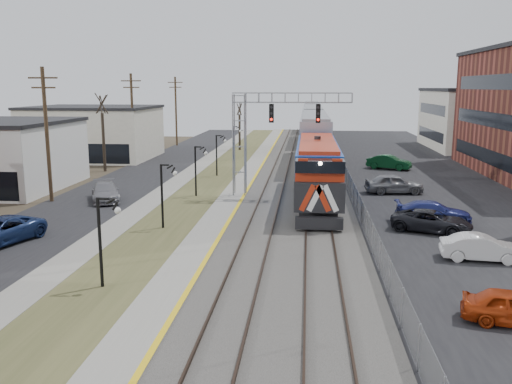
# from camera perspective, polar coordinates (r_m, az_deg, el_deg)

# --- Properties ---
(street_west) EXTENTS (7.00, 120.00, 0.04)m
(street_west) POSITION_cam_1_polar(r_m,az_deg,el_deg) (51.85, -12.90, 1.25)
(street_west) COLOR black
(street_west) RESTS_ON ground
(sidewalk) EXTENTS (2.00, 120.00, 0.08)m
(sidewalk) POSITION_cam_1_polar(r_m,az_deg,el_deg) (50.62, -8.05, 1.21)
(sidewalk) COLOR gray
(sidewalk) RESTS_ON ground
(grass_median) EXTENTS (4.00, 120.00, 0.06)m
(grass_median) POSITION_cam_1_polar(r_m,az_deg,el_deg) (50.01, -4.71, 1.16)
(grass_median) COLOR #434726
(grass_median) RESTS_ON ground
(platform) EXTENTS (2.00, 120.00, 0.24)m
(platform) POSITION_cam_1_polar(r_m,az_deg,el_deg) (49.56, -1.29, 1.21)
(platform) COLOR gray
(platform) RESTS_ON ground
(ballast_bed) EXTENTS (8.00, 120.00, 0.20)m
(ballast_bed) POSITION_cam_1_polar(r_m,az_deg,el_deg) (49.24, 4.50, 1.09)
(ballast_bed) COLOR #595651
(ballast_bed) RESTS_ON ground
(parking_lot) EXTENTS (16.00, 120.00, 0.04)m
(parking_lot) POSITION_cam_1_polar(r_m,az_deg,el_deg) (50.52, 18.23, 0.72)
(parking_lot) COLOR black
(parking_lot) RESTS_ON ground
(platform_edge) EXTENTS (0.24, 120.00, 0.01)m
(platform_edge) POSITION_cam_1_polar(r_m,az_deg,el_deg) (49.44, -0.28, 1.33)
(platform_edge) COLOR gold
(platform_edge) RESTS_ON platform
(track_near) EXTENTS (1.58, 120.00, 0.15)m
(track_near) POSITION_cam_1_polar(r_m,az_deg,el_deg) (49.28, 2.17, 1.33)
(track_near) COLOR #2D2119
(track_near) RESTS_ON ballast_bed
(track_far) EXTENTS (1.58, 120.00, 0.15)m
(track_far) POSITION_cam_1_polar(r_m,az_deg,el_deg) (49.21, 6.25, 1.26)
(track_far) COLOR #2D2119
(track_far) RESTS_ON ballast_bed
(train) EXTENTS (3.00, 85.85, 5.33)m
(train) POSITION_cam_1_polar(r_m,az_deg,el_deg) (75.66, 6.03, 6.67)
(train) COLOR #133D9E
(train) RESTS_ON ground
(signal_gantry) EXTENTS (9.00, 1.07, 8.15)m
(signal_gantry) POSITION_cam_1_polar(r_m,az_deg,el_deg) (41.75, 0.59, 6.93)
(signal_gantry) COLOR gray
(signal_gantry) RESTS_ON ground
(lampposts) EXTENTS (0.14, 62.14, 4.00)m
(lampposts) POSITION_cam_1_polar(r_m,az_deg,el_deg) (33.61, -9.74, -0.40)
(lampposts) COLOR black
(lampposts) RESTS_ON ground
(utility_poles) EXTENTS (0.28, 80.28, 10.00)m
(utility_poles) POSITION_cam_1_polar(r_m,az_deg,el_deg) (43.18, -21.14, 5.55)
(utility_poles) COLOR #4C3823
(utility_poles) RESTS_ON ground
(fence) EXTENTS (0.04, 120.00, 1.60)m
(fence) POSITION_cam_1_polar(r_m,az_deg,el_deg) (49.24, 9.40, 1.80)
(fence) COLOR gray
(fence) RESTS_ON ground
(bare_trees) EXTENTS (12.30, 42.30, 5.95)m
(bare_trees) POSITION_cam_1_polar(r_m,az_deg,el_deg) (55.53, -12.90, 4.68)
(bare_trees) COLOR #382D23
(bare_trees) RESTS_ON ground
(car_lot_b) EXTENTS (4.07, 1.81, 1.30)m
(car_lot_b) POSITION_cam_1_polar(r_m,az_deg,el_deg) (29.30, 22.65, -5.51)
(car_lot_b) COLOR silver
(car_lot_b) RESTS_ON ground
(car_lot_c) EXTENTS (5.13, 3.73, 1.30)m
(car_lot_c) POSITION_cam_1_polar(r_m,az_deg,el_deg) (33.97, 18.01, -3.00)
(car_lot_c) COLOR black
(car_lot_c) RESTS_ON ground
(car_lot_d) EXTENTS (4.76, 2.01, 1.37)m
(car_lot_d) POSITION_cam_1_polar(r_m,az_deg,el_deg) (36.28, 18.15, -2.07)
(car_lot_d) COLOR navy
(car_lot_d) RESTS_ON ground
(car_lot_e) EXTENTS (4.80, 2.30, 1.58)m
(car_lot_e) POSITION_cam_1_polar(r_m,az_deg,el_deg) (45.34, 14.34, 0.80)
(car_lot_e) COLOR slate
(car_lot_e) RESTS_ON ground
(car_lot_f) EXTENTS (4.79, 3.23, 1.49)m
(car_lot_f) POSITION_cam_1_polar(r_m,az_deg,el_deg) (58.62, 13.82, 3.03)
(car_lot_f) COLOR #0C3C1D
(car_lot_f) RESTS_ON ground
(car_street_b) EXTENTS (3.70, 5.23, 1.41)m
(car_street_b) POSITION_cam_1_polar(r_m,az_deg,el_deg) (42.63, -15.58, -0.01)
(car_street_b) COLOR gray
(car_street_b) RESTS_ON ground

